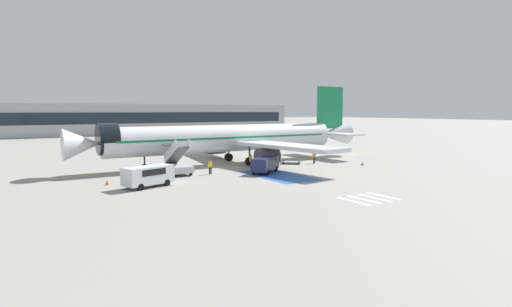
{
  "coord_description": "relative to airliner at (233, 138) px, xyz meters",
  "views": [
    {
      "loc": [
        -23.96,
        -46.12,
        7.19
      ],
      "look_at": [
        3.82,
        -3.15,
        1.68
      ],
      "focal_mm": 28.0,
      "sensor_mm": 36.0,
      "label": 1
    }
  ],
  "objects": [
    {
      "name": "ground_plane",
      "position": [
        -2.59,
        -0.76,
        -3.48
      ],
      "size": [
        600.0,
        600.0,
        0.0
      ],
      "primitive_type": "plane",
      "color": "gray"
    },
    {
      "name": "apron_leadline_yellow",
      "position": [
        -0.7,
        0.01,
        -3.48
      ],
      "size": [
        76.38,
        1.63,
        0.01
      ],
      "primitive_type": "cube",
      "rotation": [
        0.0,
        0.0,
        1.55
      ],
      "color": "gold",
      "rests_on": "ground_plane"
    },
    {
      "name": "apron_stand_patch_blue",
      "position": [
        -0.7,
        -11.24,
        -3.48
      ],
      "size": [
        4.93,
        9.96,
        0.01
      ],
      "primitive_type": "cube",
      "color": "#2856A8",
      "rests_on": "ground_plane"
    },
    {
      "name": "apron_walkway_bar_0",
      "position": [
        -3.1,
        -24.9,
        -3.48
      ],
      "size": [
        0.44,
        3.6,
        0.01
      ],
      "primitive_type": "cube",
      "color": "silver",
      "rests_on": "ground_plane"
    },
    {
      "name": "apron_walkway_bar_1",
      "position": [
        -1.9,
        -24.9,
        -3.48
      ],
      "size": [
        0.44,
        3.6,
        0.01
      ],
      "primitive_type": "cube",
      "color": "silver",
      "rests_on": "ground_plane"
    },
    {
      "name": "apron_walkway_bar_2",
      "position": [
        -0.7,
        -24.9,
        -3.48
      ],
      "size": [
        0.44,
        3.6,
        0.01
      ],
      "primitive_type": "cube",
      "color": "silver",
      "rests_on": "ground_plane"
    },
    {
      "name": "apron_walkway_bar_3",
      "position": [
        0.5,
        -24.9,
        -3.48
      ],
      "size": [
        0.44,
        3.6,
        0.01
      ],
      "primitive_type": "cube",
      "color": "silver",
      "rests_on": "ground_plane"
    },
    {
      "name": "airliner",
      "position": [
        0.0,
        0.0,
        0.0
      ],
      "size": [
        41.83,
        33.74,
        10.91
      ],
      "rotation": [
        0.0,
        0.0,
        1.55
      ],
      "color": "silver",
      "rests_on": "ground_plane"
    },
    {
      "name": "boarding_stairs_forward",
      "position": [
        -9.69,
        -4.17,
        -2.48
      ],
      "size": [
        2.29,
        5.27,
        4.1
      ],
      "rotation": [
        0.0,
        0.0,
        -0.02
      ],
      "color": "#ADB2BA",
      "rests_on": "ground_plane"
    },
    {
      "name": "fuel_tanker",
      "position": [
        6.86,
        22.08,
        -1.85
      ],
      "size": [
        9.8,
        3.96,
        3.26
      ],
      "rotation": [
        0.0,
        0.0,
        -1.41
      ],
      "color": "#38383D",
      "rests_on": "ground_plane"
    },
    {
      "name": "service_van_0",
      "position": [
        -14.92,
        -10.15,
        -2.29
      ],
      "size": [
        5.05,
        3.21,
        1.98
      ],
      "rotation": [
        0.0,
        0.0,
        1.86
      ],
      "color": "silver",
      "rests_on": "ground_plane"
    },
    {
      "name": "service_van_1",
      "position": [
        -0.69,
        -8.88,
        -2.38
      ],
      "size": [
        4.93,
        4.29,
        1.81
      ],
      "rotation": [
        0.0,
        0.0,
        2.2
      ],
      "color": "#1E234C",
      "rests_on": "ground_plane"
    },
    {
      "name": "baggage_cart",
      "position": [
        6.61,
        -4.38,
        -3.23
      ],
      "size": [
        2.94,
        2.85,
        0.87
      ],
      "rotation": [
        0.0,
        0.0,
        0.84
      ],
      "color": "gray",
      "rests_on": "ground_plane"
    },
    {
      "name": "ground_crew_0",
      "position": [
        -6.57,
        -6.37,
        -2.54
      ],
      "size": [
        0.48,
        0.34,
        1.65
      ],
      "rotation": [
        0.0,
        0.0,
        6.01
      ],
      "color": "black",
      "rests_on": "ground_plane"
    },
    {
      "name": "ground_crew_1",
      "position": [
        9.5,
        -5.76,
        -2.47
      ],
      "size": [
        0.48,
        0.34,
        1.76
      ],
      "rotation": [
        0.0,
        0.0,
        5.99
      ],
      "color": "#2D2D33",
      "rests_on": "ground_plane"
    },
    {
      "name": "ground_crew_2",
      "position": [
        -0.14,
        -4.79,
        -2.44
      ],
      "size": [
        0.32,
        0.47,
        1.8
      ],
      "rotation": [
        0.0,
        0.0,
        4.49
      ],
      "color": "black",
      "rests_on": "ground_plane"
    },
    {
      "name": "traffic_cone_0",
      "position": [
        -17.93,
        -6.83,
        -3.23
      ],
      "size": [
        0.46,
        0.46,
        0.51
      ],
      "color": "orange",
      "rests_on": "ground_plane"
    },
    {
      "name": "traffic_cone_1",
      "position": [
        13.69,
        -10.62,
        -3.23
      ],
      "size": [
        0.46,
        0.46,
        0.51
      ],
      "color": "orange",
      "rests_on": "ground_plane"
    },
    {
      "name": "terminal_building",
      "position": [
        -2.56,
        77.67,
        1.11
      ],
      "size": [
        130.25,
        12.1,
        9.18
      ],
      "color": "#9EA3A8",
      "rests_on": "ground_plane"
    }
  ]
}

